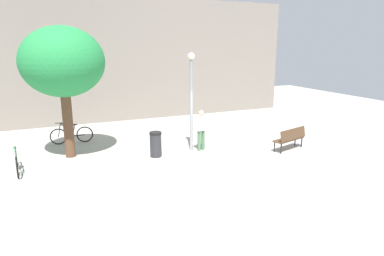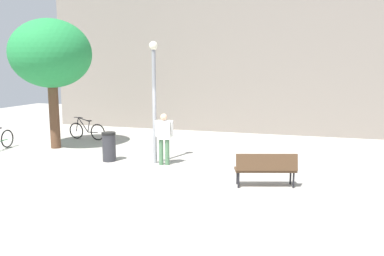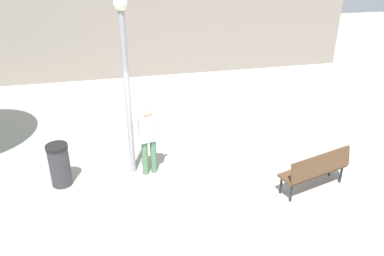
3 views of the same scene
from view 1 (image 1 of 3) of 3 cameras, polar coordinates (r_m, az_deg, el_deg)
ground_plane at (r=13.24m, az=3.95°, el=-5.14°), size 36.00×36.00×0.00m
building_facade at (r=20.97m, az=-7.53°, el=11.20°), size 17.16×2.00×6.74m
lamppost at (r=13.74m, az=-0.11°, el=5.83°), size 0.28×0.28×3.94m
person_by_lamppost at (r=14.04m, az=1.51°, el=0.10°), size 0.63×0.38×1.67m
park_bench at (r=14.74m, az=15.97°, el=-1.46°), size 1.67×0.90×0.92m
plaza_tree at (r=13.67m, az=-20.58°, el=10.06°), size 3.04×3.04×4.93m
bicycle_green at (r=13.22m, az=-26.99°, el=-4.96°), size 0.18×1.81×0.97m
bicycle_black at (r=16.05m, az=-19.28°, el=-1.07°), size 1.81×0.16×0.97m
trash_bin at (r=13.43m, az=-6.01°, el=-2.68°), size 0.47×0.47×0.98m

